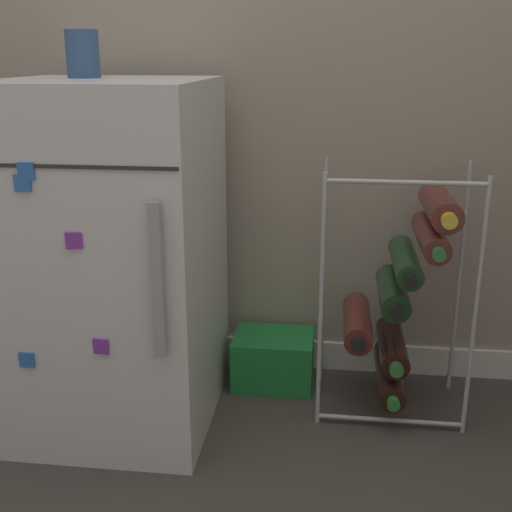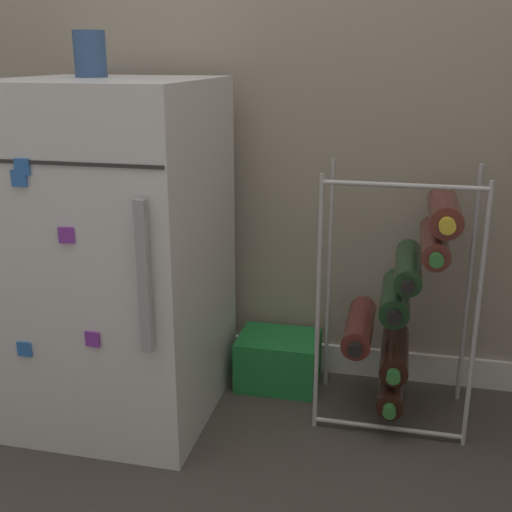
{
  "view_description": "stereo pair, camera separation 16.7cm",
  "coord_description": "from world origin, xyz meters",
  "px_view_note": "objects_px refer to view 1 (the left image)",
  "views": [
    {
      "loc": [
        0.08,
        -1.33,
        0.95
      ],
      "look_at": [
        -0.12,
        0.25,
        0.45
      ],
      "focal_mm": 45.0,
      "sensor_mm": 36.0,
      "label": 1
    },
    {
      "loc": [
        0.24,
        -1.3,
        0.95
      ],
      "look_at": [
        -0.12,
        0.25,
        0.45
      ],
      "focal_mm": 45.0,
      "sensor_mm": 36.0,
      "label": 2
    }
  ],
  "objects_px": {
    "wine_rack": "(400,293)",
    "soda_box": "(273,359)",
    "mini_fridge": "(113,258)",
    "fridge_top_cup": "(83,54)"
  },
  "relations": [
    {
      "from": "wine_rack",
      "to": "soda_box",
      "type": "bearing_deg",
      "value": 165.1
    },
    {
      "from": "mini_fridge",
      "to": "soda_box",
      "type": "xyz_separation_m",
      "value": [
        0.4,
        0.21,
        -0.37
      ]
    },
    {
      "from": "mini_fridge",
      "to": "wine_rack",
      "type": "xyz_separation_m",
      "value": [
        0.75,
        0.12,
        -0.11
      ]
    },
    {
      "from": "wine_rack",
      "to": "mini_fridge",
      "type": "bearing_deg",
      "value": -171.07
    },
    {
      "from": "wine_rack",
      "to": "fridge_top_cup",
      "type": "height_order",
      "value": "fridge_top_cup"
    },
    {
      "from": "mini_fridge",
      "to": "wine_rack",
      "type": "relative_size",
      "value": 1.31
    },
    {
      "from": "mini_fridge",
      "to": "fridge_top_cup",
      "type": "bearing_deg",
      "value": 139.73
    },
    {
      "from": "mini_fridge",
      "to": "soda_box",
      "type": "bearing_deg",
      "value": 27.75
    },
    {
      "from": "wine_rack",
      "to": "soda_box",
      "type": "xyz_separation_m",
      "value": [
        -0.35,
        0.09,
        -0.27
      ]
    },
    {
      "from": "mini_fridge",
      "to": "soda_box",
      "type": "height_order",
      "value": "mini_fridge"
    }
  ]
}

